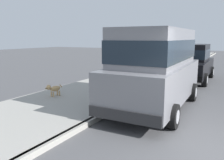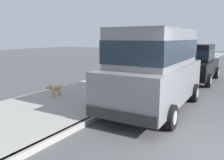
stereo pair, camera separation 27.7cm
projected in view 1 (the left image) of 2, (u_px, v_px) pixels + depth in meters
ground_plane at (222, 160)px, 4.36m from camera, size 80.00×80.00×0.00m
curb at (83, 126)px, 5.88m from camera, size 0.16×64.00×0.14m
sidewalk at (33, 114)px, 6.75m from camera, size 3.60×64.00×0.14m
car_grey_van at (156, 65)px, 7.36m from camera, size 2.21×4.94×2.52m
car_black_sedan at (191, 62)px, 12.34m from camera, size 2.07×4.62×1.92m
dog_tan at (54, 89)px, 8.48m from camera, size 0.27×0.75×0.49m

